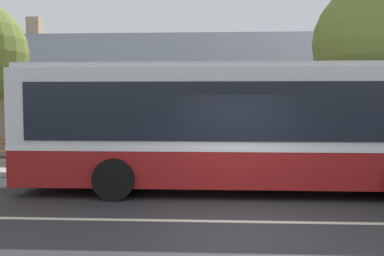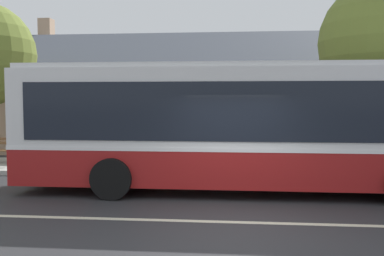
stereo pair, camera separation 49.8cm
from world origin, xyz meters
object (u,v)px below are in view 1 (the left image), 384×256
Objects in this scene: bench_down_street at (117,156)px; bench_by_building at (3,153)px; street_tree_primary at (375,43)px; transit_bus at (246,124)px.

bench_by_building is at bearing 170.72° from bench_down_street.
street_tree_primary is (8.61, 1.41, 3.74)m from bench_down_street.
street_tree_primary reaches higher than bench_by_building.
transit_bus is at bearing -21.03° from bench_by_building.
bench_by_building is 4.19m from bench_down_street.
transit_bus is 1.82× the size of street_tree_primary.
bench_down_street is (4.14, -0.68, 0.01)m from bench_by_building.
bench_by_building is at bearing 158.97° from transit_bus.
transit_bus is 6.20× the size of bench_down_street.
bench_down_street is at bearing -9.28° from bench_by_building.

